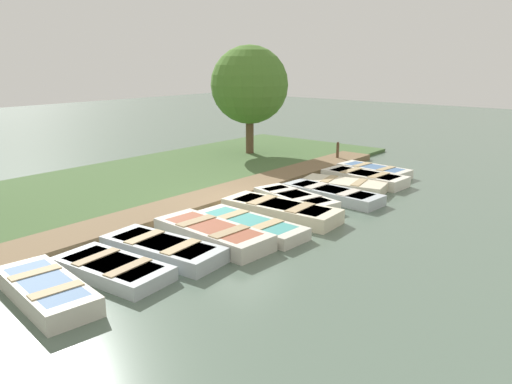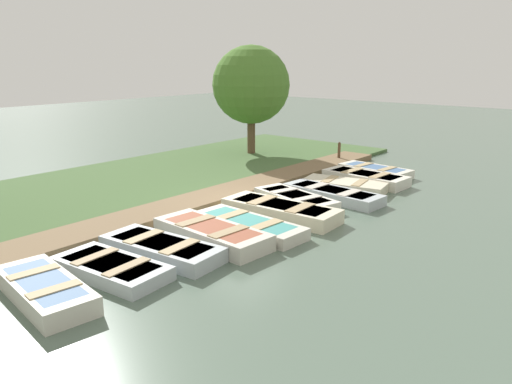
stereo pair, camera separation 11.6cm
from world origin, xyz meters
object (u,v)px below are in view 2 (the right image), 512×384
object	(u,v)px
rowboat_2	(162,248)
park_tree_left	(251,85)
rowboat_3	(212,233)
rowboat_4	(249,225)
rowboat_0	(45,289)
rowboat_9	(365,178)
rowboat_7	(332,194)
rowboat_6	(295,199)
rowboat_1	(111,268)
rowboat_5	(280,210)
mooring_post_far	(339,152)
rowboat_8	(344,185)
rowboat_10	(375,171)

from	to	relation	value
rowboat_2	park_tree_left	world-z (taller)	park_tree_left
rowboat_3	rowboat_4	bearing A→B (deg)	84.27
rowboat_0	rowboat_9	bearing A→B (deg)	96.24
rowboat_7	rowboat_3	bearing A→B (deg)	-88.74
rowboat_2	rowboat_6	bearing A→B (deg)	85.15
rowboat_1	rowboat_5	xyz separation A→B (m)	(0.32, 5.59, 0.05)
mooring_post_far	park_tree_left	bearing A→B (deg)	-163.45
rowboat_3	rowboat_9	bearing A→B (deg)	93.12
rowboat_8	rowboat_10	bearing A→B (deg)	84.17
rowboat_7	rowboat_9	xyz separation A→B (m)	(-0.25, 2.73, 0.02)
rowboat_4	rowboat_10	distance (m)	8.37
mooring_post_far	rowboat_4	bearing A→B (deg)	-72.99
rowboat_2	rowboat_9	distance (m)	9.60
rowboat_3	park_tree_left	distance (m)	12.15
rowboat_0	mooring_post_far	xyz separation A→B (m)	(-2.50, 15.10, 0.27)
rowboat_2	rowboat_4	xyz separation A→B (m)	(0.42, 2.67, -0.02)
rowboat_1	rowboat_4	size ratio (longest dim) A/B	0.82
rowboat_0	rowboat_1	bearing A→B (deg)	96.62
rowboat_6	rowboat_9	distance (m)	4.09
rowboat_9	rowboat_8	bearing A→B (deg)	-89.12
rowboat_3	rowboat_7	distance (m)	5.42
rowboat_7	mooring_post_far	size ratio (longest dim) A/B	3.67
rowboat_10	rowboat_1	bearing A→B (deg)	-83.98
rowboat_1	rowboat_7	xyz separation A→B (m)	(0.45, 8.27, 0.02)
rowboat_7	park_tree_left	bearing A→B (deg)	153.63
rowboat_2	rowboat_1	bearing A→B (deg)	-95.09
rowboat_5	rowboat_9	xyz separation A→B (m)	(-0.12, 5.41, -0.01)
rowboat_1	mooring_post_far	bearing A→B (deg)	94.80
rowboat_7	rowboat_8	distance (m)	1.33
rowboat_0	rowboat_2	world-z (taller)	rowboat_0
rowboat_0	rowboat_4	xyz separation A→B (m)	(0.42, 5.56, -0.04)
rowboat_1	rowboat_4	xyz separation A→B (m)	(0.40, 4.08, 0.01)
rowboat_1	rowboat_2	distance (m)	1.41
rowboat_3	rowboat_6	size ratio (longest dim) A/B	1.06
rowboat_0	rowboat_6	world-z (taller)	rowboat_0
rowboat_6	rowboat_5	bearing A→B (deg)	-58.68
rowboat_0	rowboat_8	bearing A→B (deg)	96.40
rowboat_6	rowboat_3	bearing A→B (deg)	-71.97
rowboat_3	rowboat_6	distance (m)	4.09
rowboat_7	rowboat_8	size ratio (longest dim) A/B	1.13
rowboat_7	rowboat_9	distance (m)	2.74
rowboat_2	rowboat_10	distance (m)	11.03
rowboat_3	rowboat_9	distance (m)	8.15
rowboat_1	park_tree_left	bearing A→B (deg)	112.52
rowboat_7	park_tree_left	world-z (taller)	park_tree_left
park_tree_left	rowboat_10	bearing A→B (deg)	0.44
rowboat_4	rowboat_6	size ratio (longest dim) A/B	1.07
rowboat_0	rowboat_9	size ratio (longest dim) A/B	0.91
rowboat_10	rowboat_2	bearing A→B (deg)	-83.98
rowboat_4	rowboat_9	world-z (taller)	rowboat_9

